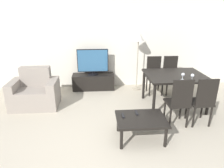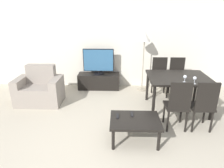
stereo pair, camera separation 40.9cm
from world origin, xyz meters
name	(u,v)px [view 1 (the left image)]	position (x,y,z in m)	size (l,w,h in m)	color
wall_back	(105,39)	(0.00, 3.34, 1.35)	(7.66, 0.06, 2.70)	silver
armchair	(35,93)	(-1.65, 2.10, 0.31)	(1.02, 0.67, 0.87)	gray
tv_stand	(93,82)	(-0.35, 3.07, 0.21)	(1.13, 0.41, 0.42)	black
tv	(93,62)	(-0.35, 3.07, 0.77)	(0.83, 0.29, 0.69)	black
coffee_table	(141,121)	(0.47, 0.69, 0.35)	(0.82, 0.62, 0.39)	black
dining_table	(175,78)	(1.47, 1.87, 0.67)	(1.27, 1.04, 0.75)	black
dining_chair_near	(179,101)	(1.24, 1.03, 0.53)	(0.40, 0.40, 0.96)	black
dining_chair_far	(171,73)	(1.69, 2.70, 0.53)	(0.40, 0.40, 0.96)	black
dining_chair_near_right	(203,100)	(1.69, 1.03, 0.53)	(0.40, 0.40, 0.96)	black
dining_chair_far_left	(154,74)	(1.24, 2.70, 0.53)	(0.40, 0.40, 0.96)	black
floor_lamp	(138,41)	(0.84, 2.97, 1.34)	(0.30, 0.30, 1.57)	gray
remote_primary	(123,115)	(0.18, 0.78, 0.40)	(0.04, 0.15, 0.02)	black
remote_secondary	(137,113)	(0.43, 0.85, 0.40)	(0.04, 0.15, 0.02)	black
wine_glass_left	(183,75)	(1.48, 1.52, 0.86)	(0.07, 0.07, 0.15)	silver
wine_glass_center	(192,76)	(1.64, 1.44, 0.86)	(0.07, 0.07, 0.15)	silver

